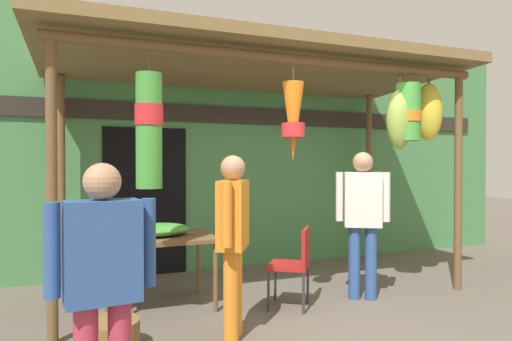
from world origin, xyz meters
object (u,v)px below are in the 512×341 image
object	(u,v)px
flower_heap_on_table	(159,230)
shopper_by_bananas	(103,277)
wicker_basket_by_table	(111,336)
customer_foreground	(363,213)
vendor_in_orange	(233,231)
display_table	(158,244)
folding_chair	(296,260)

from	to	relation	value
flower_heap_on_table	shopper_by_bananas	bearing A→B (deg)	-106.96
wicker_basket_by_table	shopper_by_bananas	distance (m)	1.39
customer_foreground	vendor_in_orange	bearing A→B (deg)	-162.56
flower_heap_on_table	shopper_by_bananas	xyz separation A→B (m)	(-0.65, -2.13, 0.07)
display_table	folding_chair	distance (m)	1.46
display_table	shopper_by_bananas	bearing A→B (deg)	-106.69
display_table	vendor_in_orange	distance (m)	1.20
display_table	wicker_basket_by_table	bearing A→B (deg)	-118.73
flower_heap_on_table	wicker_basket_by_table	world-z (taller)	flower_heap_on_table
vendor_in_orange	shopper_by_bananas	bearing A→B (deg)	-136.78
wicker_basket_by_table	customer_foreground	xyz separation A→B (m)	(2.70, 0.42, 0.84)
folding_chair	vendor_in_orange	xyz separation A→B (m)	(-0.87, -0.54, 0.43)
flower_heap_on_table	folding_chair	size ratio (longest dim) A/B	0.80
display_table	shopper_by_bananas	distance (m)	2.22
display_table	customer_foreground	size ratio (longest dim) A/B	0.70
shopper_by_bananas	folding_chair	bearing A→B (deg)	38.50
shopper_by_bananas	display_table	bearing A→B (deg)	73.31
vendor_in_orange	shopper_by_bananas	distance (m)	1.51
display_table	customer_foreground	bearing A→B (deg)	-14.03
wicker_basket_by_table	display_table	bearing A→B (deg)	61.27
flower_heap_on_table	customer_foreground	bearing A→B (deg)	-14.45
flower_heap_on_table	vendor_in_orange	bearing A→B (deg)	-67.37
folding_chair	customer_foreground	size ratio (longest dim) A/B	0.51
wicker_basket_by_table	customer_foreground	world-z (taller)	customer_foreground
flower_heap_on_table	shopper_by_bananas	distance (m)	2.23
vendor_in_orange	shopper_by_bananas	size ratio (longest dim) A/B	1.04
display_table	wicker_basket_by_table	xyz separation A→B (m)	(-0.53, -0.96, -0.55)
folding_chair	customer_foreground	world-z (taller)	customer_foreground
folding_chair	shopper_by_bananas	distance (m)	2.56
folding_chair	vendor_in_orange	bearing A→B (deg)	-148.48
folding_chair	vendor_in_orange	size ratio (longest dim) A/B	0.53
display_table	customer_foreground	distance (m)	2.26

